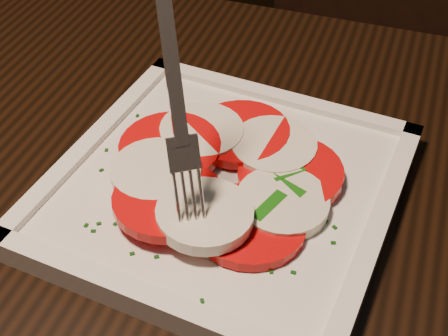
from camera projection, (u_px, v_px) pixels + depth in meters
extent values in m
cube|color=black|center=(280.00, 327.00, 0.43)|extent=(1.29, 0.93, 0.04)
cylinder|color=black|center=(11.00, 198.00, 1.05)|extent=(0.06, 0.06, 0.71)
cube|color=black|center=(337.00, 133.00, 1.03)|extent=(0.53, 0.53, 0.04)
cylinder|color=black|center=(192.00, 259.00, 1.15)|extent=(0.04, 0.04, 0.41)
cylinder|color=black|center=(280.00, 149.00, 1.38)|extent=(0.04, 0.04, 0.41)
cylinder|color=black|center=(442.00, 209.00, 1.24)|extent=(0.04, 0.04, 0.41)
cube|color=silver|center=(224.00, 189.00, 0.49)|extent=(0.30, 0.30, 0.01)
cylinder|color=red|center=(250.00, 225.00, 0.45)|extent=(0.08, 0.08, 0.01)
cylinder|color=silver|center=(282.00, 203.00, 0.46)|extent=(0.07, 0.07, 0.01)
cylinder|color=red|center=(291.00, 174.00, 0.48)|extent=(0.08, 0.08, 0.01)
cylinder|color=silver|center=(274.00, 147.00, 0.50)|extent=(0.07, 0.07, 0.01)
cylinder|color=red|center=(240.00, 133.00, 0.52)|extent=(0.08, 0.08, 0.01)
cylinder|color=silver|center=(202.00, 132.00, 0.51)|extent=(0.07, 0.07, 0.01)
cylinder|color=red|center=(170.00, 148.00, 0.50)|extent=(0.08, 0.08, 0.01)
cylinder|color=silver|center=(156.00, 172.00, 0.47)|extent=(0.07, 0.07, 0.01)
cylinder|color=red|center=(169.00, 199.00, 0.45)|extent=(0.08, 0.08, 0.01)
cylinder|color=silver|center=(205.00, 215.00, 0.44)|extent=(0.07, 0.07, 0.01)
cube|color=#155C0F|center=(288.00, 173.00, 0.48)|extent=(0.03, 0.03, 0.00)
cube|color=#155C0F|center=(231.00, 137.00, 0.51)|extent=(0.02, 0.04, 0.00)
cube|color=#155C0F|center=(146.00, 149.00, 0.50)|extent=(0.03, 0.03, 0.00)
cube|color=#155C0F|center=(168.00, 154.00, 0.49)|extent=(0.03, 0.03, 0.00)
cube|color=#155C0F|center=(285.00, 185.00, 0.47)|extent=(0.03, 0.02, 0.00)
cube|color=#155C0F|center=(269.00, 205.00, 0.45)|extent=(0.02, 0.03, 0.00)
cube|color=#155C0F|center=(175.00, 156.00, 0.49)|extent=(0.02, 0.03, 0.00)
cube|color=#155C0F|center=(208.00, 222.00, 0.44)|extent=(0.04, 0.02, 0.00)
cube|color=#155C0F|center=(151.00, 214.00, 0.44)|extent=(0.03, 0.02, 0.00)
cube|color=#0A3A0A|center=(333.00, 243.00, 0.44)|extent=(0.00, 0.00, 0.00)
cube|color=#0A3A0A|center=(155.00, 124.00, 0.54)|extent=(0.00, 0.00, 0.00)
cube|color=#0A3A0A|center=(157.00, 257.00, 0.43)|extent=(0.00, 0.00, 0.00)
cube|color=#0A3A0A|center=(99.00, 224.00, 0.45)|extent=(0.00, 0.00, 0.00)
cube|color=#0A3A0A|center=(116.00, 224.00, 0.45)|extent=(0.00, 0.00, 0.00)
cube|color=#0A3A0A|center=(101.00, 170.00, 0.49)|extent=(0.00, 0.00, 0.00)
cube|color=#0A3A0A|center=(132.00, 254.00, 0.43)|extent=(0.00, 0.00, 0.00)
cube|color=#0A3A0A|center=(293.00, 272.00, 0.42)|extent=(0.00, 0.00, 0.00)
cube|color=#0A3A0A|center=(295.00, 247.00, 0.43)|extent=(0.00, 0.00, 0.00)
cube|color=#0A3A0A|center=(335.00, 227.00, 0.45)|extent=(0.00, 0.00, 0.00)
cube|color=#0A3A0A|center=(195.00, 105.00, 0.56)|extent=(0.00, 0.00, 0.00)
cube|color=#0A3A0A|center=(106.00, 150.00, 0.51)|extent=(0.00, 0.00, 0.00)
cube|color=#0A3A0A|center=(201.00, 114.00, 0.55)|extent=(0.00, 0.00, 0.00)
cube|color=#0A3A0A|center=(155.00, 120.00, 0.54)|extent=(0.00, 0.00, 0.00)
cube|color=#0A3A0A|center=(86.00, 225.00, 0.45)|extent=(0.00, 0.00, 0.00)
cube|color=#0A3A0A|center=(285.00, 118.00, 0.54)|extent=(0.00, 0.00, 0.00)
cube|color=#0A3A0A|center=(312.00, 149.00, 0.51)|extent=(0.00, 0.00, 0.00)
cube|color=#0A3A0A|center=(202.00, 301.00, 0.40)|extent=(0.00, 0.00, 0.00)
cube|color=#0A3A0A|center=(137.00, 116.00, 0.55)|extent=(0.00, 0.00, 0.00)
cube|color=#0A3A0A|center=(114.00, 172.00, 0.49)|extent=(0.00, 0.00, 0.00)
cube|color=#0A3A0A|center=(259.00, 111.00, 0.55)|extent=(0.00, 0.00, 0.00)
cube|color=#0A3A0A|center=(127.00, 217.00, 0.46)|extent=(0.00, 0.00, 0.00)
cube|color=#0A3A0A|center=(326.00, 222.00, 0.45)|extent=(0.00, 0.00, 0.00)
cube|color=#0A3A0A|center=(93.00, 231.00, 0.45)|extent=(0.00, 0.00, 0.00)
cube|color=#0A3A0A|center=(269.00, 107.00, 0.56)|extent=(0.00, 0.00, 0.00)
cube|color=#0A3A0A|center=(258.00, 118.00, 0.54)|extent=(0.00, 0.00, 0.00)
cube|color=#0A3A0A|center=(271.00, 272.00, 0.42)|extent=(0.00, 0.00, 0.00)
cube|color=#0A3A0A|center=(132.00, 147.00, 0.52)|extent=(0.00, 0.00, 0.00)
cube|color=#0A3A0A|center=(119.00, 211.00, 0.46)|extent=(0.00, 0.00, 0.00)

